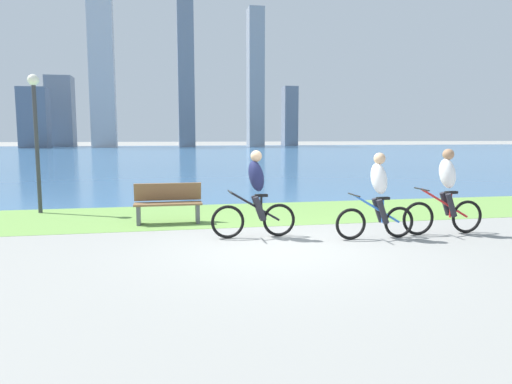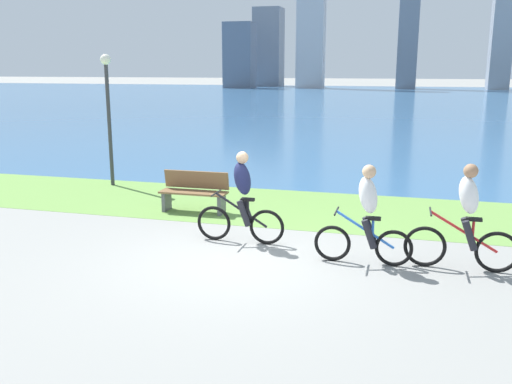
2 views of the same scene
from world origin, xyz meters
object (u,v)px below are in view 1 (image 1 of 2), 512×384
Objects in this scene: cyclist_lead at (255,195)px; bench_near_path at (168,203)px; lamppost_tall at (36,122)px; cyclist_distant_rear at (446,192)px; cyclist_trailing at (378,196)px.

bench_near_path is (-1.64, 1.84, -0.39)m from cyclist_lead.
bench_near_path is 0.43× the size of lamppost_tall.
lamppost_tall is (-4.84, 3.90, 1.48)m from cyclist_lead.
bench_near_path is at bearing 131.80° from cyclist_lead.
cyclist_trailing is at bearing -175.24° from cyclist_distant_rear.
cyclist_trailing is at bearing -31.56° from bench_near_path.
cyclist_trailing reaches higher than bench_near_path.
lamppost_tall is (-7.11, 4.46, 1.48)m from cyclist_trailing.
cyclist_lead is 2.49m from bench_near_path.
cyclist_lead reaches higher than cyclist_trailing.
cyclist_distant_rear is at bearing -6.58° from cyclist_lead.
cyclist_lead is 3.80m from cyclist_distant_rear.
cyclist_distant_rear is 5.89m from bench_near_path.
bench_near_path is at bearing 157.25° from cyclist_distant_rear.
cyclist_lead is 1.02× the size of cyclist_trailing.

